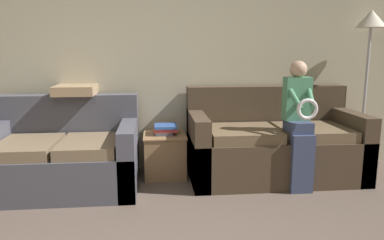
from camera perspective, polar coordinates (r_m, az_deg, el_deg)
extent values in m
cube|color=#BCB293|center=(4.37, -8.40, 9.00)|extent=(7.27, 0.06, 2.55)
cube|color=#473828|center=(4.23, 12.36, -5.45)|extent=(1.85, 0.92, 0.47)
cube|color=#473828|center=(4.46, 11.18, 1.88)|extent=(1.85, 0.20, 0.51)
cube|color=#473828|center=(4.02, 0.88, -4.20)|extent=(0.16, 0.92, 0.73)
cube|color=#473828|center=(4.53, 22.64, -3.31)|extent=(0.16, 0.92, 0.73)
cube|color=brown|center=(3.96, 7.72, -2.05)|extent=(0.72, 0.68, 0.11)
cube|color=brown|center=(4.21, 17.90, -1.73)|extent=(0.72, 0.68, 0.11)
cube|color=#4C4C56|center=(4.03, -19.05, -7.07)|extent=(1.49, 0.99, 0.41)
cube|color=#4C4C56|center=(4.30, -18.26, 0.36)|extent=(1.49, 0.20, 0.50)
cube|color=#4C4C56|center=(3.90, -9.56, -5.31)|extent=(0.16, 0.99, 0.67)
cube|color=#7A664C|center=(3.95, -23.75, -3.81)|extent=(0.55, 0.75, 0.11)
cube|color=#7A664C|center=(3.81, -15.33, -3.78)|extent=(0.55, 0.75, 0.11)
cube|color=#384260|center=(3.85, 16.37, -6.44)|extent=(0.22, 0.10, 0.58)
cube|color=#384260|center=(3.89, 15.87, -0.95)|extent=(0.22, 0.28, 0.11)
cube|color=#4C8E66|center=(3.91, 15.70, 3.15)|extent=(0.26, 0.14, 0.43)
sphere|color=tan|center=(3.88, 15.92, 7.44)|extent=(0.17, 0.17, 0.17)
torus|color=white|center=(3.67, 17.17, 1.58)|extent=(0.21, 0.04, 0.21)
cylinder|color=#4C8E66|center=(3.75, 15.30, 3.37)|extent=(0.10, 0.31, 0.24)
cylinder|color=#4C8E66|center=(3.81, 17.61, 3.36)|extent=(0.10, 0.31, 0.24)
cube|color=olive|center=(4.22, -4.15, -5.27)|extent=(0.45, 0.51, 0.48)
cube|color=#9A724A|center=(4.16, -4.20, -2.23)|extent=(0.47, 0.53, 0.02)
cube|color=#4C4C56|center=(4.15, -4.32, -1.90)|extent=(0.19, 0.24, 0.04)
cube|color=#BC3833|center=(4.15, -4.06, -1.39)|extent=(0.26, 0.24, 0.04)
cube|color=#33569E|center=(4.14, -4.03, -0.95)|extent=(0.25, 0.26, 0.03)
cylinder|color=#2D2B28|center=(4.95, 24.05, -6.50)|extent=(0.26, 0.26, 0.02)
cylinder|color=#B7B7BC|center=(4.78, 24.80, 2.93)|extent=(0.03, 0.03, 1.61)
cone|color=beige|center=(4.76, 25.68, 13.74)|extent=(0.33, 0.33, 0.19)
cube|color=#A38460|center=(4.24, -17.35, 4.38)|extent=(0.42, 0.42, 0.10)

